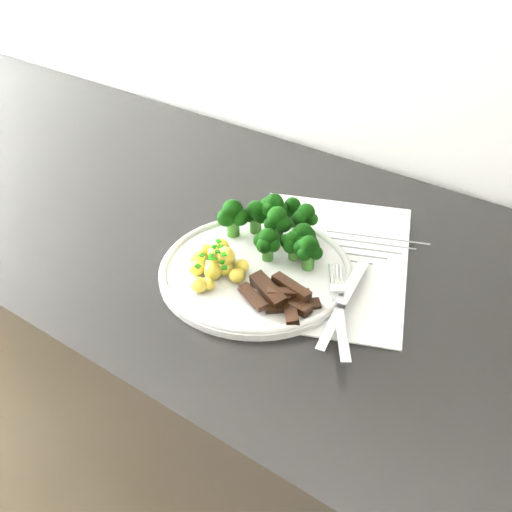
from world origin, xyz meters
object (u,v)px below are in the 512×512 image
(recipe_paper, at_px, (325,259))
(plate, at_px, (256,270))
(potatoes, at_px, (217,263))
(beef_strips, at_px, (279,296))
(broccoli, at_px, (277,224))
(knife, at_px, (338,314))
(fork, at_px, (340,314))
(counter, at_px, (275,457))

(recipe_paper, height_order, plate, plate)
(potatoes, distance_m, beef_strips, 0.10)
(recipe_paper, relative_size, broccoli, 2.25)
(broccoli, distance_m, beef_strips, 0.12)
(broccoli, height_order, potatoes, broccoli)
(plate, bearing_deg, knife, -6.62)
(broccoli, bearing_deg, beef_strips, -54.83)
(recipe_paper, xyz_separation_m, fork, (0.08, -0.11, 0.02))
(potatoes, xyz_separation_m, fork, (0.18, 0.01, -0.01))
(potatoes, relative_size, fork, 0.57)
(plate, distance_m, knife, 0.13)
(broccoli, relative_size, potatoes, 1.87)
(broccoli, xyz_separation_m, beef_strips, (0.07, -0.10, -0.02))
(beef_strips, height_order, fork, beef_strips)
(potatoes, bearing_deg, knife, 6.32)
(broccoli, height_order, beef_strips, broccoli)
(recipe_paper, height_order, beef_strips, beef_strips)
(beef_strips, distance_m, knife, 0.07)
(beef_strips, bearing_deg, plate, 148.20)
(counter, height_order, beef_strips, beef_strips)
(fork, distance_m, knife, 0.01)
(plate, bearing_deg, beef_strips, -31.80)
(recipe_paper, distance_m, fork, 0.13)
(potatoes, height_order, fork, potatoes)
(plate, height_order, beef_strips, beef_strips)
(knife, bearing_deg, counter, 151.30)
(recipe_paper, height_order, broccoli, broccoli)
(recipe_paper, relative_size, fork, 2.38)
(beef_strips, distance_m, fork, 0.08)
(recipe_paper, xyz_separation_m, broccoli, (-0.07, -0.02, 0.04))
(recipe_paper, bearing_deg, knife, -52.72)
(plate, height_order, broccoli, broccoli)
(plate, bearing_deg, recipe_paper, 54.69)
(plate, relative_size, beef_strips, 2.54)
(counter, distance_m, fork, 0.49)
(potatoes, xyz_separation_m, beef_strips, (0.10, -0.00, -0.00))
(recipe_paper, distance_m, beef_strips, 0.12)
(plate, relative_size, knife, 1.46)
(recipe_paper, distance_m, potatoes, 0.15)
(plate, distance_m, fork, 0.14)
(broccoli, bearing_deg, counter, -29.99)
(counter, xyz_separation_m, fork, (0.14, -0.08, 0.47))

